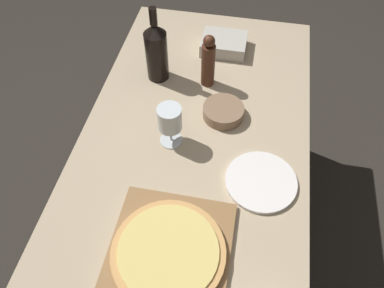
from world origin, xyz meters
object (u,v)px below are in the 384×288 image
Objects in this scene: pizza at (168,252)px; wine_glass at (170,120)px; pepper_mill at (209,62)px; small_bowl at (223,112)px; wine_bottle at (156,51)px.

pizza is 0.42m from wine_glass.
pepper_mill is 1.48× the size of small_bowl.
small_bowl is at bearing 82.20° from pizza.
wine_glass is at bearing -104.53° from pepper_mill.
wine_bottle is 1.38× the size of pepper_mill.
wine_glass is (-0.08, -0.31, 0.00)m from pepper_mill.
pizza is 2.14× the size of small_bowl.
wine_glass is at bearing -68.53° from wine_bottle.
pizza is 1.44× the size of pepper_mill.
pepper_mill is at bearing 90.38° from pizza.
pizza is at bearing -73.82° from wine_bottle.
wine_bottle reaches higher than pepper_mill.
wine_glass is at bearing 101.90° from pizza.
pepper_mill is (0.20, -0.00, -0.02)m from wine_bottle.
wine_bottle reaches higher than small_bowl.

